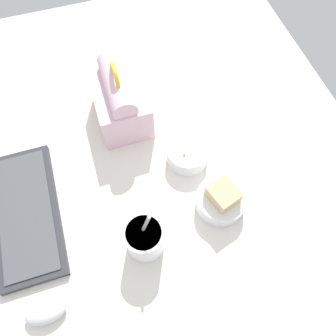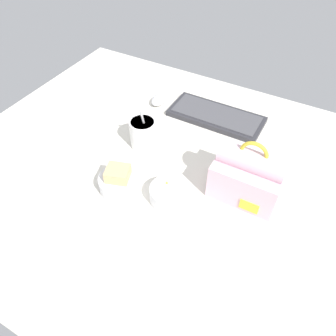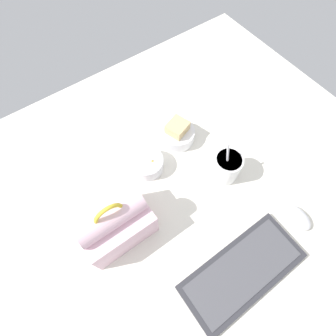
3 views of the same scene
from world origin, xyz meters
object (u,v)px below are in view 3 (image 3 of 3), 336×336
bento_bowl_sandwich (177,133)px  computer_mouse (298,217)px  keyboard (242,271)px  bento_bowl_snacks (147,163)px  soup_cup (226,167)px  lunch_bag (115,224)px

bento_bowl_sandwich → computer_mouse: size_ratio=1.36×
keyboard → bento_bowl_snacks: size_ratio=3.17×
bento_bowl_snacks → soup_cup: bearing=138.6°
soup_cup → bento_bowl_snacks: bearing=-41.4°
bento_bowl_sandwich → computer_mouse: 43.60cm
keyboard → bento_bowl_sandwich: bearing=-104.2°
soup_cup → bento_bowl_sandwich: 19.65cm
lunch_bag → bento_bowl_snacks: size_ratio=1.82×
lunch_bag → computer_mouse: bearing=148.3°
lunch_bag → bento_bowl_sandwich: bearing=-153.7°
keyboard → computer_mouse: computer_mouse is taller
lunch_bag → soup_cup: bearing=174.3°
soup_cup → bento_bowl_snacks: 24.11cm
bento_bowl_snacks → computer_mouse: (-25.36, 38.78, -0.85)cm
keyboard → bento_bowl_snacks: bento_bowl_snacks is taller
keyboard → bento_bowl_snacks: bearing=-85.7°
keyboard → bento_bowl_snacks: 40.36cm
bento_bowl_sandwich → computer_mouse: bento_bowl_sandwich is taller
lunch_bag → bento_bowl_sandwich: size_ratio=1.66×
keyboard → soup_cup: bearing=-121.6°
lunch_bag → computer_mouse: 50.70cm
bento_bowl_snacks → computer_mouse: size_ratio=1.23×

